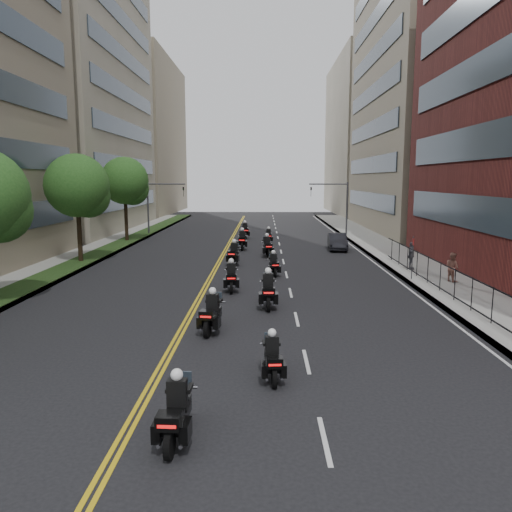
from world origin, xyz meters
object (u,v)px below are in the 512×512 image
Objects in this scene: motorcycle_9 at (269,237)px; motorcycle_1 at (272,360)px; motorcycle_0 at (176,414)px; motorcycle_5 at (274,266)px; motorcycle_4 at (231,278)px; motorcycle_8 at (242,241)px; motorcycle_7 at (267,247)px; motorcycle_10 at (245,231)px; motorcycle_2 at (212,315)px; parked_sedan at (337,242)px; motorcycle_6 at (234,255)px; pedestrian_b at (452,267)px; pedestrian_c at (411,256)px; motorcycle_3 at (268,292)px.

motorcycle_1 is at bearing -92.88° from motorcycle_9.
motorcycle_0 reaches higher than motorcycle_5.
motorcycle_4 is at bearing -98.77° from motorcycle_9.
motorcycle_7 is at bearing -61.17° from motorcycle_8.
motorcycle_10 is at bearing 89.23° from motorcycle_1.
parked_sedan is (8.23, 23.08, -0.00)m from motorcycle_2.
motorcycle_8 is at bearing 90.08° from motorcycle_1.
motorcycle_8 is at bearing 94.54° from motorcycle_6.
motorcycle_7 is at bearing 87.73° from motorcycle_0.
motorcycle_2 is at bearing -109.04° from motorcycle_5.
motorcycle_0 is 4.26m from motorcycle_1.
parked_sedan is at bearing 49.04° from motorcycle_6.
motorcycle_4 is 8.22m from motorcycle_6.
pedestrian_b is 4.04m from pedestrian_c.
motorcycle_10 is (0.17, 15.67, -0.00)m from motorcycle_6.
motorcycle_1 is at bearing -97.48° from motorcycle_5.
motorcycle_3 is at bearing 86.14° from motorcycle_1.
motorcycle_4 reaches higher than motorcycle_0.
motorcycle_5 is 1.29× the size of pedestrian_b.
motorcycle_3 is 1.52× the size of pedestrian_b.
motorcycle_9 is at bearing 85.44° from motorcycle_1.
motorcycle_9 is 4.57m from motorcycle_10.
pedestrian_c is at bearing -5.94° from pedestrian_b.
motorcycle_0 is at bearing -90.45° from motorcycle_8.
motorcycle_6 is 11.83m from pedestrian_c.
motorcycle_4 is 1.43× the size of pedestrian_b.
motorcycle_10 is 11.43m from parked_sedan.
motorcycle_7 is 12.08m from motorcycle_10.
motorcycle_8 is 4.77m from motorcycle_9.
pedestrian_c is at bearing 64.07° from motorcycle_0.
motorcycle_3 is at bearing 93.99° from pedestrian_b.
parked_sedan is 14.57m from pedestrian_b.
pedestrian_b is at bearing -19.48° from motorcycle_6.
motorcycle_8 is at bearing 95.30° from motorcycle_3.
motorcycle_8 is 1.20× the size of motorcycle_9.
motorcycle_9 is at bearing 80.06° from motorcycle_4.
motorcycle_8 is at bearing 97.38° from motorcycle_2.
pedestrian_b is at bearing -67.53° from motorcycle_10.
motorcycle_7 is at bearing 89.05° from motorcycle_3.
motorcycle_3 is (-0.06, 8.43, 0.13)m from motorcycle_1.
pedestrian_c is at bearing -41.35° from motorcycle_8.
motorcycle_2 is 0.98× the size of motorcycle_10.
motorcycle_0 is at bearing -94.63° from motorcycle_4.
pedestrian_c is at bearing -40.60° from motorcycle_7.
motorcycle_5 is at bearing 114.37° from pedestrian_c.
pedestrian_c is at bearing -68.22° from parked_sedan.
motorcycle_4 is 17.73m from parked_sedan.
motorcycle_5 is at bearing -90.16° from motorcycle_10.
motorcycle_0 is 0.96× the size of motorcycle_2.
motorcycle_0 is 0.54× the size of parked_sedan.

